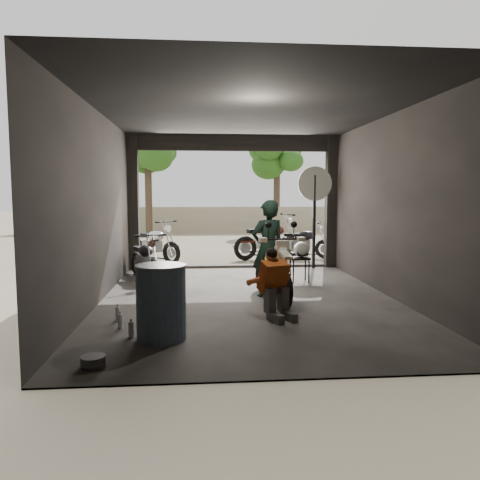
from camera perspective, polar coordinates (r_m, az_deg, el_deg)
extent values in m
plane|color=#7A6D56|center=(8.11, 1.02, -7.35)|extent=(80.00, 80.00, 0.00)
cube|color=#2D2B28|center=(8.11, 1.02, -7.28)|extent=(5.00, 7.00, 0.02)
plane|color=black|center=(8.02, 1.07, 15.52)|extent=(7.00, 7.00, 0.00)
cube|color=black|center=(4.44, 5.75, 2.65)|extent=(5.00, 0.02, 3.20)
cube|color=black|center=(8.04, -17.01, 3.80)|extent=(0.02, 7.00, 3.20)
cube|color=black|center=(8.54, 18.02, 3.87)|extent=(0.02, 7.00, 3.20)
cube|color=black|center=(11.35, -12.86, 4.40)|extent=(0.24, 0.24, 3.20)
cube|color=black|center=(11.69, 11.00, 4.48)|extent=(0.24, 0.24, 3.20)
cube|color=black|center=(11.37, -0.77, 11.71)|extent=(5.00, 0.16, 0.36)
cube|color=#2D2B28|center=(11.53, -0.78, -3.22)|extent=(5.00, 0.25, 0.08)
cube|color=gray|center=(21.91, -2.77, 2.50)|extent=(18.00, 0.30, 1.20)
cylinder|color=#382B1E|center=(20.48, -11.09, 5.51)|extent=(0.30, 0.30, 3.58)
ellipsoid|color=#1E4C14|center=(20.59, -11.21, 11.76)|extent=(2.20, 2.20, 3.14)
cylinder|color=#382B1E|center=(22.16, 4.50, 5.11)|extent=(0.30, 0.30, 3.20)
ellipsoid|color=#1E4C14|center=(22.23, 4.54, 10.28)|extent=(2.20, 2.20, 2.80)
imported|color=black|center=(8.24, 3.42, -1.08)|extent=(0.73, 0.59, 1.72)
cube|color=black|center=(9.65, 7.28, -2.21)|extent=(0.38, 0.38, 0.04)
cylinder|color=black|center=(9.50, 6.52, -3.88)|extent=(0.03, 0.03, 0.51)
cylinder|color=black|center=(9.57, 8.40, -3.84)|extent=(0.03, 0.03, 0.51)
cylinder|color=black|center=(9.81, 6.15, -3.57)|extent=(0.03, 0.03, 0.51)
cylinder|color=black|center=(9.88, 7.97, -3.53)|extent=(0.03, 0.03, 0.51)
ellipsoid|color=silver|center=(9.70, 7.52, -1.12)|extent=(0.33, 0.35, 0.31)
cylinder|color=#3C5066|center=(5.92, -9.59, -7.65)|extent=(0.78, 0.78, 0.95)
cylinder|color=black|center=(11.43, 9.02, 2.15)|extent=(0.08, 0.08, 2.27)
cylinder|color=silver|center=(11.40, 9.12, 6.80)|extent=(0.82, 0.03, 0.82)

